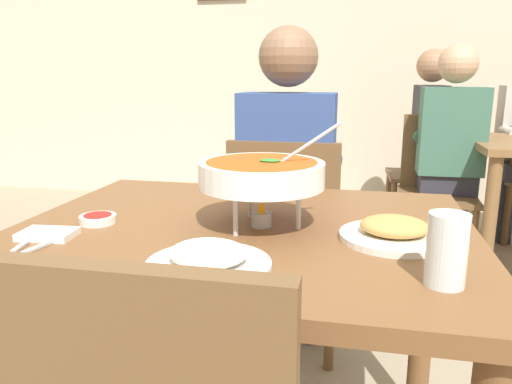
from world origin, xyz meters
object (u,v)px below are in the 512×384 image
Objects in this scene: rice_plate at (208,259)px; chair_bg_left at (434,166)px; drink_glass at (446,254)px; patron_bg_left at (434,133)px; dining_table_main at (244,272)px; diner_main at (288,176)px; patron_bg_middle at (450,143)px; chair_diner_main at (286,236)px; chair_bg_middle at (436,181)px; appetizer_plate at (394,232)px; curry_bowl at (262,175)px; sauce_dish at (98,219)px.

rice_plate is 0.27× the size of chair_bg_left.
patron_bg_left is (0.35, 2.74, -0.09)m from drink_glass.
patron_bg_left is at bearing 74.34° from rice_plate.
dining_table_main is at bearing 147.54° from drink_glass.
dining_table_main is at bearing -90.00° from diner_main.
dining_table_main is at bearing -107.35° from patron_bg_left.
patron_bg_middle is at bearing 70.37° from rice_plate.
chair_diner_main is 1.00× the size of chair_bg_middle.
rice_plate and appetizer_plate have the same top height.
curry_bowl is at bearing 172.74° from appetizer_plate.
chair_bg_left is (0.80, 1.74, -0.24)m from diner_main.
appetizer_plate reaches higher than sauce_dish.
dining_table_main is 2.59m from patron_bg_left.
sauce_dish is 2.82m from chair_bg_left.
patron_bg_middle is at bearing -26.88° from chair_bg_middle.
sauce_dish is 0.10× the size of chair_bg_left.
chair_bg_left is (0.80, 1.77, 0.00)m from chair_diner_main.
chair_bg_middle is at bearing 70.52° from curry_bowl.
chair_diner_main is at bearing 89.94° from rice_plate.
chair_bg_middle is at bearing 79.10° from appetizer_plate.
chair_bg_left is at bearing 80.10° from appetizer_plate.
patron_bg_middle is (0.37, 2.20, -0.09)m from drink_glass.
chair_bg_middle is 0.69× the size of patron_bg_left.
chair_diner_main is 0.83m from curry_bowl.
chair_bg_left is 0.69× the size of patron_bg_middle.
curry_bowl reaches higher than dining_table_main.
drink_glass is at bearing -35.45° from curry_bowl.
patron_bg_left is at bearing 73.60° from curry_bowl.
curry_bowl reaches higher than appetizer_plate.
chair_bg_left is at bearing 89.41° from patron_bg_middle.
curry_bowl reaches higher than rice_plate.
patron_bg_middle is at bearing 77.49° from appetizer_plate.
diner_main is at bearing 90.00° from dining_table_main.
rice_plate is (-0.05, -0.29, -0.11)m from curry_bowl.
appetizer_plate is at bearing -99.90° from chair_bg_left.
rice_plate is 1.00× the size of appetizer_plate.
dining_table_main is 0.84× the size of patron_bg_middle.
drink_glass is (0.43, -0.27, 0.18)m from dining_table_main.
chair_diner_main is 0.69× the size of patron_bg_middle.
sauce_dish is at bearing -172.41° from curry_bowl.
patron_bg_middle reaches higher than sauce_dish.
chair_bg_middle is at bearing 58.97° from chair_diner_main.
rice_plate is at bearing -108.21° from chair_bg_middle.
rice_plate is 2.87m from patron_bg_left.
chair_bg_middle is (1.10, 2.01, -0.27)m from sauce_dish.
patron_bg_left and patron_bg_middle have the same top height.
appetizer_plate is (0.35, -0.77, 0.28)m from chair_diner_main.
diner_main is 5.46× the size of appetizer_plate.
chair_diner_main is at bearing -123.38° from patron_bg_middle.
patron_bg_left is (0.73, 2.47, -0.16)m from curry_bowl.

